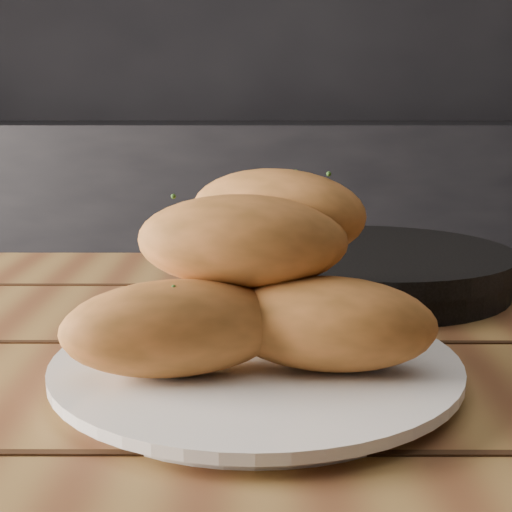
{
  "coord_description": "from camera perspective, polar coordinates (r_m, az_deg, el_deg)",
  "views": [
    {
      "loc": [
        -0.18,
        -0.47,
        0.95
      ],
      "look_at": [
        -0.18,
        0.05,
        0.84
      ],
      "focal_mm": 50.0,
      "sensor_mm": 36.0,
      "label": 1
    }
  ],
  "objects": [
    {
      "name": "plate",
      "position": [
        0.54,
        -0.01,
        -8.9
      ],
      "size": [
        0.3,
        0.3,
        0.02
      ],
      "color": "white",
      "rests_on": "table"
    },
    {
      "name": "bread_rolls",
      "position": [
        0.52,
        -0.18,
        -1.94
      ],
      "size": [
        0.27,
        0.22,
        0.14
      ],
      "color": "#C97638",
      "rests_on": "plate"
    },
    {
      "name": "table",
      "position": [
        0.59,
        14.73,
        -19.18
      ],
      "size": [
        1.37,
        0.97,
        0.75
      ],
      "color": "olive",
      "rests_on": "ground"
    },
    {
      "name": "counter",
      "position": [
        2.24,
        4.72,
        -1.02
      ],
      "size": [
        2.8,
        0.6,
        0.9
      ],
      "primitive_type": "cube",
      "color": "black",
      "rests_on": "ground"
    },
    {
      "name": "skillet",
      "position": [
        0.8,
        9.33,
        -0.92
      ],
      "size": [
        0.45,
        0.31,
        0.05
      ],
      "color": "black",
      "rests_on": "table"
    }
  ]
}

